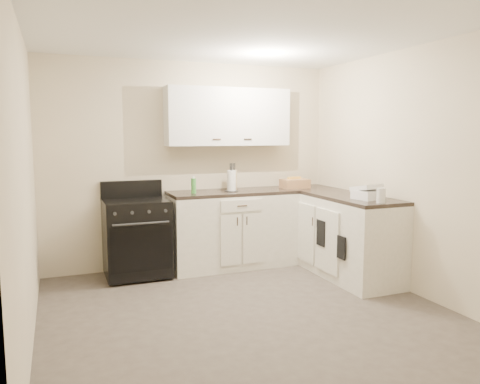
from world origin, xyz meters
name	(u,v)px	position (x,y,z in m)	size (l,w,h in m)	color
floor	(247,312)	(0.00, 0.00, 0.00)	(3.60, 3.60, 0.00)	#473F38
ceiling	(247,31)	(0.00, 0.00, 2.50)	(3.60, 3.60, 0.00)	white
wall_back	(192,165)	(0.00, 1.80, 1.25)	(3.60, 3.60, 0.00)	beige
wall_right	(409,171)	(1.80, 0.00, 1.25)	(3.60, 3.60, 0.00)	beige
wall_left	(24,185)	(-1.80, 0.00, 1.25)	(3.60, 3.60, 0.00)	beige
wall_front	(376,206)	(0.00, -1.80, 1.25)	(3.60, 3.60, 0.00)	beige
base_cabinets_back	(232,230)	(0.43, 1.50, 0.45)	(1.55, 0.60, 0.90)	white
base_cabinets_right	(336,234)	(1.50, 0.85, 0.45)	(0.60, 1.90, 0.90)	white
countertop_back	(232,192)	(0.43, 1.50, 0.92)	(1.55, 0.60, 0.04)	black
countertop_right	(337,195)	(1.50, 0.85, 0.92)	(0.60, 1.90, 0.04)	black
upper_cabinets	(228,117)	(0.43, 1.65, 1.84)	(1.55, 0.30, 0.70)	white
stove	(137,237)	(-0.75, 1.48, 0.46)	(0.71, 0.61, 0.86)	black
knife_block	(233,180)	(0.47, 1.62, 1.06)	(0.11, 0.10, 0.24)	tan
paper_towel	(231,181)	(0.40, 1.46, 1.07)	(0.10, 0.10, 0.25)	white
soap_bottle	(194,186)	(-0.08, 1.44, 1.03)	(0.06, 0.06, 0.18)	green
wicker_basket	(295,184)	(1.28, 1.49, 1.00)	(0.34, 0.23, 0.11)	#AA7A50
countertop_grill	(368,195)	(1.51, 0.28, 0.99)	(0.26, 0.24, 0.10)	white
glass_jar	(381,195)	(1.46, 0.00, 1.02)	(0.09, 0.09, 0.15)	silver
oven_mitt_near	(341,248)	(1.18, 0.25, 0.44)	(0.02, 0.14, 0.24)	black
oven_mitt_far	(321,233)	(1.18, 0.66, 0.52)	(0.02, 0.17, 0.29)	black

